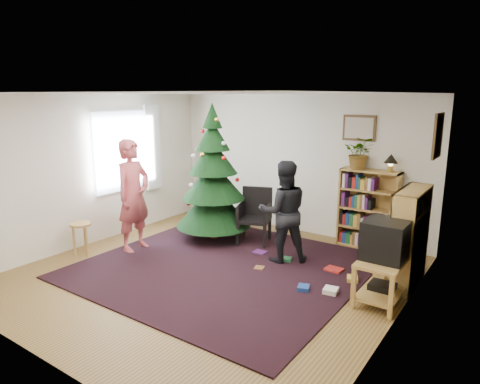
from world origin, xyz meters
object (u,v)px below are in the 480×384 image
Objects in this scene: crt_tv at (386,239)px; armchair at (257,214)px; bookshelf_back at (368,208)px; table_lamp at (391,160)px; tv_stand at (383,275)px; person_by_chair at (283,212)px; stool at (81,230)px; christmas_tree at (213,184)px; picture_back at (359,128)px; picture_right at (438,136)px; bookshelf_right at (409,236)px; potted_plant at (360,153)px; person_standing at (133,196)px.

crt_tv reaches higher than armchair.
table_lamp is (0.30, 0.00, 0.83)m from bookshelf_back.
person_by_chair is (-1.63, 0.41, 0.45)m from tv_stand.
christmas_tree is at bearing 56.24° from stool.
person_by_chair is (-0.56, -1.47, -1.18)m from picture_back.
armchair is at bearing 47.67° from stool.
stool is 3.16m from person_by_chair.
picture_right is 0.25× the size of christmas_tree.
picture_back is at bearing 31.38° from christmas_tree.
picture_back reaches higher than bookshelf_right.
bookshelf_back is 0.84× the size of person_by_chair.
crt_tv is at bearing -65.77° from bookshelf_back.
stool is at bearing -9.91° from person_by_chair.
potted_plant is (2.14, 1.12, 0.58)m from christmas_tree.
picture_back is at bearing 119.56° from crt_tv.
armchair is 1.96m from potted_plant.
tv_stand is 3.14× the size of table_lamp.
person_by_chair is at bearing -115.78° from potted_plant.
table_lamp is at bearing -171.07° from person_by_chair.
bookshelf_back is 0.72× the size of person_standing.
picture_back is 2.19m from armchair.
bookshelf_back is 1.38× the size of armchair.
person_standing reaches higher than tv_stand.
potted_plant reaches higher than bookshelf_back.
picture_right is at bearing -14.94° from bookshelf_right.
person_by_chair is at bearing -71.58° from person_standing.
picture_right reaches higher than table_lamp.
person_standing is at bearing -157.89° from picture_right.
person_standing reaches higher than armchair.
picture_right is 1.76m from bookshelf_back.
bookshelf_right is at bearing -26.35° from armchair.
person_standing is (-2.79, -2.40, -1.05)m from picture_back.
tv_stand is at bearing -86.59° from person_standing.
person_by_chair is at bearing -130.62° from table_lamp.
table_lamp is at bearing -13.08° from picture_back.
crt_tv reaches higher than tv_stand.
christmas_tree is at bearing -177.29° from armchair.
picture_back is at bearing 44.03° from bookshelf_right.
person_by_chair is (2.71, 1.60, 0.37)m from stool.
tv_stand is 1.67× the size of crt_tv.
picture_right is 3.05m from armchair.
picture_back is 0.75m from table_lamp.
bookshelf_back and bookshelf_right have the same top height.
bookshelf_back is 3.82m from person_standing.
picture_back is at bearing -151.43° from person_by_chair.
tv_stand is (0.79, -1.75, -0.34)m from bookshelf_back.
potted_plant is at bearing 154.62° from picture_right.
bookshelf_right is at bearing 79.30° from crt_tv.
potted_plant is at bearing 180.00° from table_lamp.
person_by_chair reaches higher than stool.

